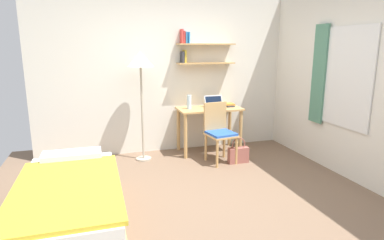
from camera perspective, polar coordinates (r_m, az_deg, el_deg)
ground_plane at (r=3.94m, az=3.20°, el=-13.70°), size 5.28×5.28×0.00m
wall_back at (r=5.49m, az=-3.78°, el=8.09°), size 4.40×0.27×2.60m
wall_right at (r=4.67m, az=27.45°, el=5.81°), size 0.10×4.40×2.60m
bed at (r=3.52m, az=-20.63°, el=-13.60°), size 0.97×1.93×0.54m
desk at (r=5.44m, az=3.03°, el=0.64°), size 1.05×0.55×0.76m
desk_chair at (r=5.02m, az=4.76°, el=-1.80°), size 0.47×0.48×0.91m
standing_lamp at (r=4.97m, az=-9.01°, el=9.49°), size 0.40×0.40×1.68m
laptop at (r=5.49m, az=3.90°, el=2.80°), size 0.32×0.21×0.19m
water_bottle at (r=5.29m, az=-0.50°, el=3.18°), size 0.07×0.07×0.23m
book_stack at (r=5.59m, az=6.40°, el=2.67°), size 0.19×0.24×0.05m
handbag at (r=5.07m, az=8.12°, el=-5.97°), size 0.32×0.11×0.40m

